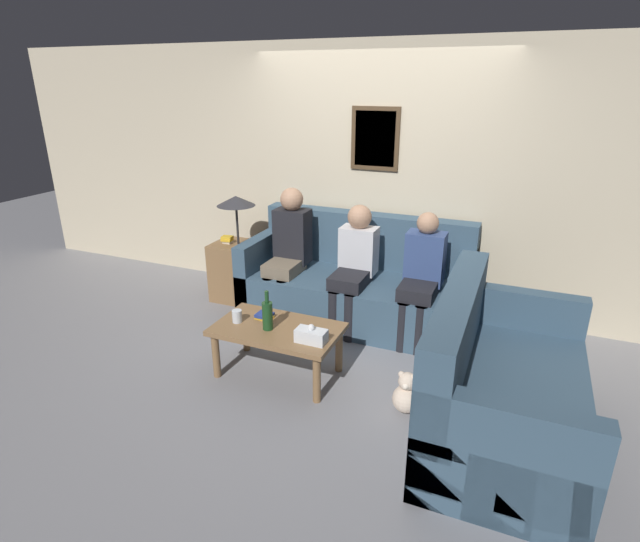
{
  "coord_description": "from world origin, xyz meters",
  "views": [
    {
      "loc": [
        1.43,
        -3.77,
        2.23
      ],
      "look_at": [
        -0.12,
        -0.09,
        0.7
      ],
      "focal_mm": 28.0,
      "sensor_mm": 36.0,
      "label": 1
    }
  ],
  "objects_px": {
    "coffee_table": "(277,334)",
    "drinking_glass": "(237,316)",
    "wine_bottle": "(267,315)",
    "person_right": "(422,273)",
    "person_middle": "(354,262)",
    "person_left": "(288,246)",
    "teddy_bear": "(406,395)",
    "couch_main": "(356,285)",
    "couch_side": "(499,389)"
  },
  "relations": [
    {
      "from": "coffee_table",
      "to": "teddy_bear",
      "type": "relative_size",
      "value": 3.13
    },
    {
      "from": "drinking_glass",
      "to": "person_middle",
      "type": "bearing_deg",
      "value": 61.74
    },
    {
      "from": "person_middle",
      "to": "person_right",
      "type": "bearing_deg",
      "value": -1.49
    },
    {
      "from": "couch_side",
      "to": "drinking_glass",
      "type": "relative_size",
      "value": 16.52
    },
    {
      "from": "couch_main",
      "to": "person_right",
      "type": "relative_size",
      "value": 1.86
    },
    {
      "from": "couch_side",
      "to": "person_right",
      "type": "bearing_deg",
      "value": 34.37
    },
    {
      "from": "couch_side",
      "to": "wine_bottle",
      "type": "distance_m",
      "value": 1.73
    },
    {
      "from": "wine_bottle",
      "to": "person_left",
      "type": "relative_size",
      "value": 0.25
    },
    {
      "from": "coffee_table",
      "to": "person_right",
      "type": "relative_size",
      "value": 0.85
    },
    {
      "from": "drinking_glass",
      "to": "teddy_bear",
      "type": "bearing_deg",
      "value": -1.65
    },
    {
      "from": "couch_main",
      "to": "teddy_bear",
      "type": "relative_size",
      "value": 6.82
    },
    {
      "from": "couch_main",
      "to": "teddy_bear",
      "type": "height_order",
      "value": "couch_main"
    },
    {
      "from": "person_left",
      "to": "couch_main",
      "type": "bearing_deg",
      "value": 11.22
    },
    {
      "from": "person_middle",
      "to": "teddy_bear",
      "type": "distance_m",
      "value": 1.49
    },
    {
      "from": "wine_bottle",
      "to": "drinking_glass",
      "type": "height_order",
      "value": "wine_bottle"
    },
    {
      "from": "couch_main",
      "to": "couch_side",
      "type": "xyz_separation_m",
      "value": [
        1.44,
        -1.32,
        0.0
      ]
    },
    {
      "from": "couch_side",
      "to": "person_middle",
      "type": "height_order",
      "value": "person_middle"
    },
    {
      "from": "person_left",
      "to": "person_right",
      "type": "distance_m",
      "value": 1.34
    },
    {
      "from": "coffee_table",
      "to": "person_middle",
      "type": "xyz_separation_m",
      "value": [
        0.26,
        1.07,
        0.28
      ]
    },
    {
      "from": "wine_bottle",
      "to": "coffee_table",
      "type": "bearing_deg",
      "value": 47.4
    },
    {
      "from": "person_left",
      "to": "drinking_glass",
      "type": "bearing_deg",
      "value": -84.63
    },
    {
      "from": "person_left",
      "to": "person_right",
      "type": "height_order",
      "value": "person_left"
    },
    {
      "from": "couch_side",
      "to": "coffee_table",
      "type": "relative_size",
      "value": 1.69
    },
    {
      "from": "person_right",
      "to": "couch_side",
      "type": "bearing_deg",
      "value": -55.63
    },
    {
      "from": "coffee_table",
      "to": "person_right",
      "type": "xyz_separation_m",
      "value": [
        0.9,
        1.05,
        0.27
      ]
    },
    {
      "from": "couch_side",
      "to": "person_middle",
      "type": "relative_size",
      "value": 1.44
    },
    {
      "from": "coffee_table",
      "to": "person_left",
      "type": "distance_m",
      "value": 1.24
    },
    {
      "from": "person_middle",
      "to": "person_left",
      "type": "bearing_deg",
      "value": 176.44
    },
    {
      "from": "wine_bottle",
      "to": "drinking_glass",
      "type": "distance_m",
      "value": 0.29
    },
    {
      "from": "coffee_table",
      "to": "person_middle",
      "type": "distance_m",
      "value": 1.13
    },
    {
      "from": "couch_side",
      "to": "person_middle",
      "type": "distance_m",
      "value": 1.84
    },
    {
      "from": "teddy_bear",
      "to": "couch_main",
      "type": "bearing_deg",
      "value": 122.21
    },
    {
      "from": "wine_bottle",
      "to": "drinking_glass",
      "type": "bearing_deg",
      "value": 177.82
    },
    {
      "from": "person_middle",
      "to": "couch_side",
      "type": "bearing_deg",
      "value": -39.12
    },
    {
      "from": "couch_main",
      "to": "teddy_bear",
      "type": "xyz_separation_m",
      "value": [
        0.84,
        -1.33,
        -0.2
      ]
    },
    {
      "from": "coffee_table",
      "to": "person_middle",
      "type": "bearing_deg",
      "value": 76.18
    },
    {
      "from": "drinking_glass",
      "to": "person_middle",
      "type": "xyz_separation_m",
      "value": [
        0.6,
        1.11,
        0.17
      ]
    },
    {
      "from": "teddy_bear",
      "to": "drinking_glass",
      "type": "bearing_deg",
      "value": 178.35
    },
    {
      "from": "coffee_table",
      "to": "drinking_glass",
      "type": "distance_m",
      "value": 0.36
    },
    {
      "from": "wine_bottle",
      "to": "couch_side",
      "type": "bearing_deg",
      "value": -0.7
    },
    {
      "from": "person_left",
      "to": "teddy_bear",
      "type": "distance_m",
      "value": 2.01
    },
    {
      "from": "person_left",
      "to": "person_middle",
      "type": "bearing_deg",
      "value": -3.56
    },
    {
      "from": "couch_main",
      "to": "wine_bottle",
      "type": "bearing_deg",
      "value": -102.25
    },
    {
      "from": "drinking_glass",
      "to": "person_left",
      "type": "xyz_separation_m",
      "value": [
        -0.11,
        1.16,
        0.22
      ]
    },
    {
      "from": "couch_main",
      "to": "person_left",
      "type": "relative_size",
      "value": 1.71
    },
    {
      "from": "person_left",
      "to": "person_middle",
      "type": "distance_m",
      "value": 0.71
    },
    {
      "from": "wine_bottle",
      "to": "person_right",
      "type": "distance_m",
      "value": 1.46
    },
    {
      "from": "coffee_table",
      "to": "person_middle",
      "type": "relative_size",
      "value": 0.85
    },
    {
      "from": "drinking_glass",
      "to": "teddy_bear",
      "type": "xyz_separation_m",
      "value": [
        1.4,
        -0.04,
        -0.33
      ]
    },
    {
      "from": "couch_main",
      "to": "wine_bottle",
      "type": "relative_size",
      "value": 6.73
    }
  ]
}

